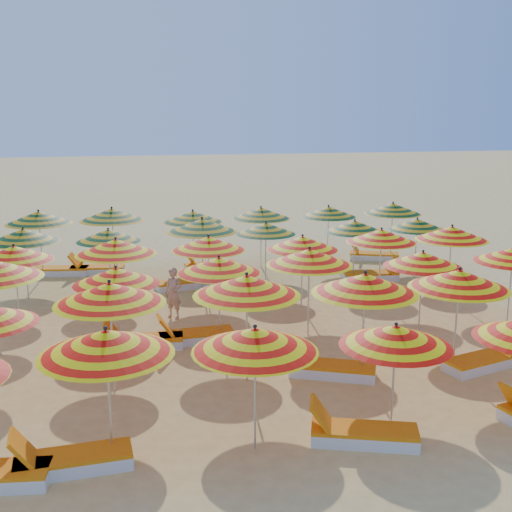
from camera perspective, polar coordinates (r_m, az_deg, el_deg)
name	(u,v)px	position (r m, az deg, el deg)	size (l,w,h in m)	color
ground	(260,322)	(16.19, 0.35, -5.92)	(120.00, 120.00, 0.00)	#F5C76D
umbrella_1	(106,343)	(9.76, -13.18, -7.50)	(2.13, 2.13, 2.14)	silver
umbrella_2	(255,340)	(9.80, -0.09, -7.46)	(2.05, 2.05, 2.07)	silver
umbrella_3	(396,336)	(10.57, 12.30, -6.96)	(2.38, 2.38, 1.92)	silver
umbrella_7	(110,293)	(12.10, -12.88, -3.25)	(2.26, 2.26, 2.19)	silver
umbrella_8	(247,286)	(12.25, -0.84, -2.64)	(2.75, 2.75, 2.21)	silver
umbrella_9	(365,284)	(12.58, 9.66, -2.44)	(2.29, 2.29, 2.20)	silver
umbrella_10	(459,279)	(13.53, 17.61, -1.98)	(2.22, 2.22, 2.15)	silver
umbrella_13	(116,276)	(14.07, -12.32, -1.76)	(1.96, 1.96, 1.97)	silver
umbrella_14	(219,265)	(14.53, -3.32, -0.83)	(2.23, 2.23, 2.02)	silver
umbrella_15	(309,257)	(14.91, 4.76, -0.10)	(2.52, 2.52, 2.13)	silver
umbrella_16	(423,259)	(15.75, 14.60, -0.30)	(2.13, 2.13, 1.98)	silver
umbrella_18	(14,253)	(16.82, -20.71, 0.23)	(2.25, 2.25, 2.02)	silver
umbrella_19	(116,247)	(16.30, -12.35, 0.80)	(2.46, 2.46, 2.15)	silver
umbrella_20	(208,244)	(16.76, -4.24, 1.11)	(2.34, 2.34, 2.05)	silver
umbrella_21	(302,243)	(16.96, 4.15, 1.16)	(2.07, 2.07, 2.02)	silver
umbrella_22	(381,236)	(18.09, 11.08, 1.77)	(2.14, 2.14, 2.05)	silver
umbrella_23	(452,233)	(18.59, 17.01, 1.95)	(2.36, 2.36, 2.12)	silver
umbrella_24	(23,235)	(18.85, -19.98, 1.73)	(2.06, 2.06, 2.07)	silver
umbrella_25	(108,235)	(18.81, -12.99, 1.80)	(2.11, 2.11, 1.94)	silver
umbrella_26	(202,225)	(18.71, -4.82, 2.73)	(2.39, 2.39, 2.19)	silver
umbrella_27	(266,228)	(19.43, 0.87, 2.47)	(1.88, 1.88, 1.93)	silver
umbrella_28	(355,226)	(19.94, 8.76, 2.63)	(2.40, 2.40, 1.95)	silver
umbrella_29	(417,224)	(20.83, 14.13, 2.74)	(2.38, 2.38, 1.91)	silver
umbrella_30	(39,217)	(21.18, -18.75, 3.27)	(2.21, 2.21, 2.18)	silver
umbrella_31	(112,215)	(21.04, -12.68, 3.62)	(2.61, 2.61, 2.20)	silver
umbrella_32	(193,217)	(21.05, -5.64, 3.50)	(1.94, 1.94, 2.05)	silver
umbrella_33	(261,213)	(21.45, 0.45, 3.83)	(2.30, 2.30, 2.08)	silver
umbrella_34	(328,212)	(22.30, 6.46, 3.94)	(2.40, 2.40, 2.01)	silver
umbrella_35	(393,209)	(22.87, 12.06, 4.14)	(2.59, 2.59, 2.09)	silver
lounger_1	(71,461)	(10.34, -16.16, -17.07)	(1.77, 0.72, 0.69)	white
lounger_2	(361,434)	(10.80, 9.35, -15.32)	(1.83, 1.10, 0.69)	white
lounger_5	(330,369)	(13.13, 6.61, -9.91)	(1.82, 1.22, 0.69)	white
lounger_6	(483,361)	(14.23, 19.57, -8.78)	(1.83, 1.04, 0.69)	white
lounger_8	(143,341)	(14.70, -10.05, -7.48)	(1.77, 0.70, 0.69)	white
lounger_9	(194,336)	(14.89, -5.51, -7.08)	(1.77, 0.71, 0.69)	white
lounger_10	(185,283)	(19.29, -6.29, -2.41)	(1.82, 1.00, 0.69)	white
lounger_11	(372,275)	(20.42, 10.26, -1.67)	(1.79, 0.78, 0.69)	white
lounger_12	(63,270)	(21.57, -16.80, -1.24)	(1.80, 0.83, 0.69)	white
lounger_13	(96,269)	(21.45, -14.04, -1.15)	(1.79, 0.77, 0.69)	white
lounger_14	(210,266)	(21.27, -4.15, -0.90)	(1.80, 0.85, 0.69)	white
lounger_15	(373,256)	(23.12, 10.33, 0.04)	(1.82, 1.17, 0.69)	white
beachgoer_a	(173,293)	(16.47, -7.37, -3.30)	(0.48, 0.31, 1.31)	tan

